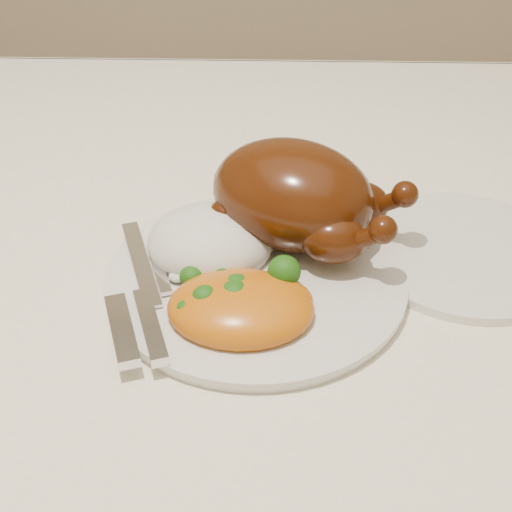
{
  "coord_description": "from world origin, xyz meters",
  "views": [
    {
      "loc": [
        0.09,
        -0.53,
        1.17
      ],
      "look_at": [
        0.08,
        -0.03,
        0.8
      ],
      "focal_mm": 50.0,
      "sensor_mm": 36.0,
      "label": 1
    }
  ],
  "objects_px": {
    "dinner_plate": "(256,279)",
    "roast_chicken": "(297,196)",
    "dining_table": "(178,343)",
    "side_plate": "(465,252)"
  },
  "relations": [
    {
      "from": "dining_table",
      "to": "dinner_plate",
      "type": "xyz_separation_m",
      "value": [
        0.08,
        -0.03,
        0.11
      ]
    },
    {
      "from": "dining_table",
      "to": "dinner_plate",
      "type": "distance_m",
      "value": 0.14
    },
    {
      "from": "dinner_plate",
      "to": "roast_chicken",
      "type": "xyz_separation_m",
      "value": [
        0.04,
        0.06,
        0.05
      ]
    },
    {
      "from": "side_plate",
      "to": "roast_chicken",
      "type": "relative_size",
      "value": 0.97
    },
    {
      "from": "dinner_plate",
      "to": "side_plate",
      "type": "height_order",
      "value": "dinner_plate"
    },
    {
      "from": "dinner_plate",
      "to": "roast_chicken",
      "type": "height_order",
      "value": "roast_chicken"
    },
    {
      "from": "dining_table",
      "to": "side_plate",
      "type": "height_order",
      "value": "side_plate"
    },
    {
      "from": "dinner_plate",
      "to": "roast_chicken",
      "type": "relative_size",
      "value": 1.28
    },
    {
      "from": "dining_table",
      "to": "side_plate",
      "type": "xyz_separation_m",
      "value": [
        0.28,
        0.02,
        0.11
      ]
    },
    {
      "from": "roast_chicken",
      "to": "dining_table",
      "type": "bearing_deg",
      "value": -142.49
    }
  ]
}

